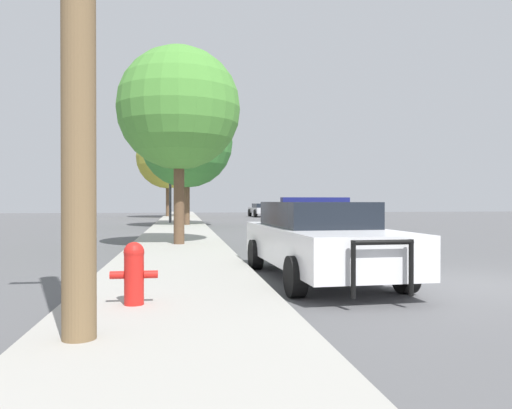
% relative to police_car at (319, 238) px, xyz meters
% --- Properties ---
extents(ground_plane, '(110.00, 110.00, 0.00)m').
position_rel_police_car_xyz_m(ground_plane, '(2.41, -1.05, -0.78)').
color(ground_plane, '#565659').
extents(sidewalk_left, '(3.00, 110.00, 0.13)m').
position_rel_police_car_xyz_m(sidewalk_left, '(-2.69, -1.05, -0.72)').
color(sidewalk_left, '#A3A099').
rests_on(sidewalk_left, ground_plane).
extents(police_car, '(2.26, 5.42, 1.57)m').
position_rel_police_car_xyz_m(police_car, '(0.00, 0.00, 0.00)').
color(police_car, white).
rests_on(police_car, ground_plane).
extents(fire_hydrant, '(0.62, 0.27, 0.83)m').
position_rel_police_car_xyz_m(fire_hydrant, '(-3.22, -2.54, -0.21)').
color(fire_hydrant, red).
rests_on(fire_hydrant, sidewalk_left).
extents(traffic_light, '(3.69, 0.35, 4.98)m').
position_rel_police_car_xyz_m(traffic_light, '(-1.82, 22.39, 2.88)').
color(traffic_light, '#424247').
rests_on(traffic_light, sidewalk_left).
extents(car_background_oncoming, '(2.06, 4.51, 1.42)m').
position_rel_police_car_xyz_m(car_background_oncoming, '(4.71, 22.66, -0.02)').
color(car_background_oncoming, slate).
rests_on(car_background_oncoming, ground_plane).
extents(car_background_distant, '(2.18, 4.21, 1.24)m').
position_rel_police_car_xyz_m(car_background_distant, '(4.81, 36.51, -0.09)').
color(car_background_distant, '#B7B7BC').
rests_on(car_background_distant, ground_plane).
extents(tree_sidewalk_near, '(3.89, 3.89, 6.25)m').
position_rel_police_car_xyz_m(tree_sidewalk_near, '(-2.67, 6.72, 3.63)').
color(tree_sidewalk_near, brown).
rests_on(tree_sidewalk_near, sidewalk_left).
extents(tree_sidewalk_far, '(5.56, 5.56, 8.02)m').
position_rel_police_car_xyz_m(tree_sidewalk_far, '(-3.76, 35.44, 4.57)').
color(tree_sidewalk_far, brown).
rests_on(tree_sidewalk_far, sidewalk_left).
extents(tree_sidewalk_mid, '(5.24, 5.24, 7.35)m').
position_rel_police_car_xyz_m(tree_sidewalk_mid, '(-2.29, 19.38, 4.08)').
color(tree_sidewalk_mid, brown).
rests_on(tree_sidewalk_mid, sidewalk_left).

